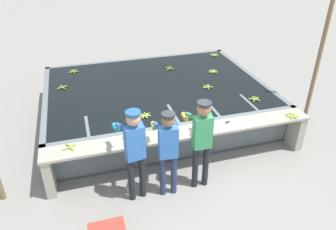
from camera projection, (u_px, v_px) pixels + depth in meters
name	position (u px, v px, depth m)	size (l,w,h in m)	color
ground_plane	(187.00, 173.00, 6.43)	(80.00, 80.00, 0.00)	gray
wash_tank	(156.00, 100.00, 8.24)	(5.28, 3.99, 0.84)	slate
work_ledge	(184.00, 141.00, 6.31)	(5.28, 0.45, 0.84)	#A8A393
worker_0	(134.00, 147.00, 5.37)	(0.48, 0.75, 1.75)	#1E2328
worker_1	(168.00, 146.00, 5.50)	(0.44, 0.73, 1.66)	navy
worker_2	(202.00, 136.00, 5.65)	(0.41, 0.73, 1.75)	#1E2328
banana_bunch_floating_0	(207.00, 87.00, 7.91)	(0.28, 0.27, 0.08)	#93BC3D
banana_bunch_floating_1	(145.00, 115.00, 6.71)	(0.28, 0.28, 0.08)	#9EC642
banana_bunch_floating_2	(255.00, 99.00, 7.36)	(0.28, 0.27, 0.08)	#9EC642
banana_bunch_floating_3	(62.00, 87.00, 7.89)	(0.26, 0.26, 0.08)	#75A333
banana_bunch_floating_4	(214.00, 55.00, 9.89)	(0.28, 0.28, 0.08)	#93BC3D
banana_bunch_floating_5	(213.00, 71.00, 8.76)	(0.28, 0.28, 0.08)	#9EC642
banana_bunch_floating_6	(169.00, 68.00, 8.95)	(0.23, 0.23, 0.08)	#75A333
banana_bunch_floating_7	(74.00, 71.00, 8.75)	(0.28, 0.27, 0.08)	#75A333
banana_bunch_ledge_0	(292.00, 116.00, 6.69)	(0.27, 0.28, 0.08)	#9EC642
banana_bunch_ledge_1	(70.00, 147.00, 5.74)	(0.27, 0.27, 0.08)	#93BC3D
knife_0	(204.00, 130.00, 6.23)	(0.31, 0.22, 0.02)	silver
knife_1	(230.00, 121.00, 6.53)	(0.33, 0.16, 0.02)	silver
support_post_right	(317.00, 65.00, 7.14)	(0.09, 0.09, 3.20)	#846647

